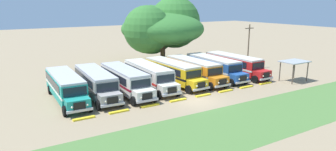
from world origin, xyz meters
name	(u,v)px	position (x,y,z in m)	size (l,w,h in m)	color
ground_plane	(197,101)	(0.00, 0.00, 0.00)	(220.00, 220.00, 0.00)	#937F60
foreground_grass_strip	(245,122)	(0.00, -6.95, 0.00)	(80.00, 8.07, 0.01)	#4C7538
parked_bus_slot_0	(66,86)	(-11.74, 7.60, 1.58)	(2.96, 10.88, 2.82)	teal
parked_bus_slot_1	(96,82)	(-8.45, 7.56, 1.58)	(3.16, 10.90, 2.82)	#9E9993
parked_bus_slot_2	(125,79)	(-5.18, 6.99, 1.58)	(2.84, 10.86, 2.82)	silver
parked_bus_slot_3	(149,75)	(-1.77, 7.54, 1.58)	(3.02, 10.88, 2.82)	silver
parked_bus_slot_4	(173,71)	(1.76, 7.59, 1.58)	(3.04, 10.89, 2.82)	yellow
parked_bus_slot_5	(194,69)	(4.96, 7.39, 1.58)	(2.77, 10.85, 2.82)	orange
parked_bus_slot_6	(214,66)	(8.36, 7.38, 1.58)	(2.77, 10.85, 2.82)	#23519E
parked_bus_slot_7	(235,64)	(11.97, 7.06, 1.58)	(2.97, 10.88, 2.82)	red
curb_wheelstop_0	(84,118)	(-11.79, 1.13, 0.07)	(2.00, 0.36, 0.15)	yellow
curb_wheelstop_1	(119,112)	(-8.42, 1.13, 0.07)	(2.00, 0.36, 0.15)	yellow
curb_wheelstop_2	(150,106)	(-5.05, 1.13, 0.07)	(2.00, 0.36, 0.15)	yellow
curb_wheelstop_3	(178,100)	(-1.68, 1.13, 0.07)	(2.00, 0.36, 0.15)	yellow
curb_wheelstop_4	(203,95)	(1.68, 1.13, 0.07)	(2.00, 0.36, 0.15)	yellow
curb_wheelstop_5	(226,91)	(5.05, 1.13, 0.07)	(2.00, 0.36, 0.15)	yellow
curb_wheelstop_6	(246,87)	(8.42, 1.13, 0.07)	(2.00, 0.36, 0.15)	yellow
curb_wheelstop_7	(265,83)	(11.79, 1.13, 0.07)	(2.00, 0.36, 0.15)	yellow
broad_shade_tree	(161,28)	(7.08, 19.82, 6.17)	(14.72, 14.98, 11.29)	brown
utility_pole	(248,45)	(16.76, 9.18, 3.73)	(1.80, 0.20, 6.97)	brown
waiting_shelter	(294,63)	(16.10, 0.24, 2.45)	(3.60, 2.60, 2.72)	brown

